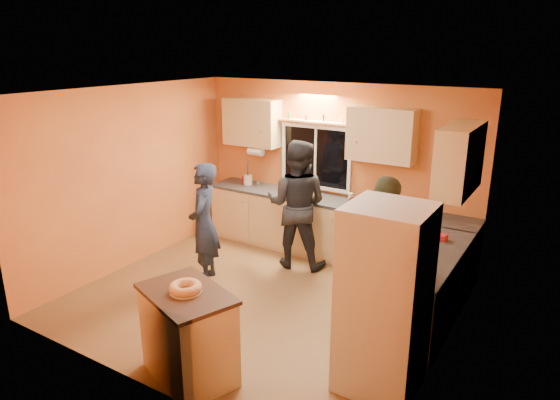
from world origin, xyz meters
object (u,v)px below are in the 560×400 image
Objects in this scene: island at (188,334)px; person_right at (381,255)px; person_left at (204,224)px; refrigerator at (384,300)px; person_center at (297,204)px.

person_right is (1.23, 1.81, 0.44)m from island.
person_left is 2.45m from person_right.
person_left is 0.92× the size of person_right.
refrigerator is 2.83m from person_center.
person_left is 1.37m from person_center.
person_right is at bearing 65.78° from person_left.
person_left reaches higher than island.
refrigerator is at bearing 121.88° from person_center.
island is 2.88m from person_center.
island is 0.62× the size of person_right.
person_center is (-0.43, 2.80, 0.47)m from island.
refrigerator is at bearing 48.04° from island.
person_center is at bearing 75.65° from person_right.
person_center reaches higher than island.
person_center reaches higher than person_left.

